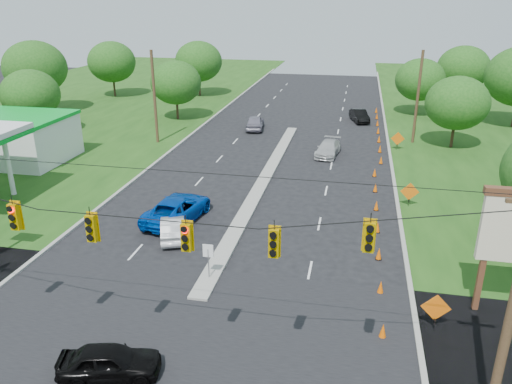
# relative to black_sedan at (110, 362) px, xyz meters

# --- Properties ---
(ground) EXTENTS (160.00, 160.00, 0.00)m
(ground) POSITION_rel_black_sedan_xyz_m (1.71, 1.46, -0.66)
(ground) COLOR black
(ground) RESTS_ON ground
(cross_street) EXTENTS (160.00, 14.00, 0.02)m
(cross_street) POSITION_rel_black_sedan_xyz_m (1.71, 1.46, -0.66)
(cross_street) COLOR black
(cross_street) RESTS_ON ground
(curb_left) EXTENTS (0.25, 110.00, 0.16)m
(curb_left) POSITION_rel_black_sedan_xyz_m (-8.39, 31.46, -0.66)
(curb_left) COLOR gray
(curb_left) RESTS_ON ground
(curb_right) EXTENTS (0.25, 110.00, 0.16)m
(curb_right) POSITION_rel_black_sedan_xyz_m (11.81, 31.46, -0.66)
(curb_right) COLOR gray
(curb_right) RESTS_ON ground
(median) EXTENTS (1.00, 34.00, 0.18)m
(median) POSITION_rel_black_sedan_xyz_m (1.71, 22.46, -0.66)
(median) COLOR gray
(median) RESTS_ON ground
(median_sign) EXTENTS (0.55, 0.06, 2.05)m
(median_sign) POSITION_rel_black_sedan_xyz_m (1.71, 7.46, 0.80)
(median_sign) COLOR gray
(median_sign) RESTS_ON ground
(signal_span) EXTENTS (25.60, 0.32, 9.00)m
(signal_span) POSITION_rel_black_sedan_xyz_m (1.66, 0.46, 4.31)
(signal_span) COLOR #422D1C
(signal_span) RESTS_ON ground
(utility_pole_far_left) EXTENTS (0.28, 0.28, 9.00)m
(utility_pole_far_left) POSITION_rel_black_sedan_xyz_m (-10.79, 31.46, 3.84)
(utility_pole_far_left) COLOR #422D1C
(utility_pole_far_left) RESTS_ON ground
(utility_pole_far_right) EXTENTS (0.28, 0.28, 9.00)m
(utility_pole_far_right) POSITION_rel_black_sedan_xyz_m (14.21, 36.46, 3.84)
(utility_pole_far_right) COLOR #422D1C
(utility_pole_far_right) RESTS_ON ground
(cone_0) EXTENTS (0.32, 0.32, 0.70)m
(cone_0) POSITION_rel_black_sedan_xyz_m (10.32, 4.46, -0.31)
(cone_0) COLOR #F15D04
(cone_0) RESTS_ON ground
(cone_1) EXTENTS (0.32, 0.32, 0.70)m
(cone_1) POSITION_rel_black_sedan_xyz_m (10.32, 7.96, -0.31)
(cone_1) COLOR #F15D04
(cone_1) RESTS_ON ground
(cone_2) EXTENTS (0.32, 0.32, 0.70)m
(cone_2) POSITION_rel_black_sedan_xyz_m (10.32, 11.46, -0.31)
(cone_2) COLOR #F15D04
(cone_2) RESTS_ON ground
(cone_3) EXTENTS (0.32, 0.32, 0.70)m
(cone_3) POSITION_rel_black_sedan_xyz_m (10.32, 14.96, -0.31)
(cone_3) COLOR #F15D04
(cone_3) RESTS_ON ground
(cone_4) EXTENTS (0.32, 0.32, 0.70)m
(cone_4) POSITION_rel_black_sedan_xyz_m (10.32, 18.46, -0.31)
(cone_4) COLOR #F15D04
(cone_4) RESTS_ON ground
(cone_5) EXTENTS (0.32, 0.32, 0.70)m
(cone_5) POSITION_rel_black_sedan_xyz_m (10.32, 21.96, -0.31)
(cone_5) COLOR #F15D04
(cone_5) RESTS_ON ground
(cone_6) EXTENTS (0.32, 0.32, 0.70)m
(cone_6) POSITION_rel_black_sedan_xyz_m (10.32, 25.46, -0.31)
(cone_6) COLOR #F15D04
(cone_6) RESTS_ON ground
(cone_7) EXTENTS (0.32, 0.32, 0.70)m
(cone_7) POSITION_rel_black_sedan_xyz_m (10.92, 28.96, -0.31)
(cone_7) COLOR #F15D04
(cone_7) RESTS_ON ground
(cone_8) EXTENTS (0.32, 0.32, 0.70)m
(cone_8) POSITION_rel_black_sedan_xyz_m (10.92, 32.46, -0.31)
(cone_8) COLOR #F15D04
(cone_8) RESTS_ON ground
(cone_9) EXTENTS (0.32, 0.32, 0.70)m
(cone_9) POSITION_rel_black_sedan_xyz_m (10.92, 35.96, -0.31)
(cone_9) COLOR #F15D04
(cone_9) RESTS_ON ground
(cone_10) EXTENTS (0.32, 0.32, 0.70)m
(cone_10) POSITION_rel_black_sedan_xyz_m (10.92, 39.46, -0.31)
(cone_10) COLOR #F15D04
(cone_10) RESTS_ON ground
(cone_11) EXTENTS (0.32, 0.32, 0.70)m
(cone_11) POSITION_rel_black_sedan_xyz_m (10.92, 42.96, -0.31)
(cone_11) COLOR #F15D04
(cone_11) RESTS_ON ground
(cone_12) EXTENTS (0.32, 0.32, 0.70)m
(cone_12) POSITION_rel_black_sedan_xyz_m (10.92, 46.46, -0.31)
(cone_12) COLOR #F15D04
(cone_12) RESTS_ON ground
(cone_13) EXTENTS (0.32, 0.32, 0.70)m
(cone_13) POSITION_rel_black_sedan_xyz_m (10.92, 49.96, -0.31)
(cone_13) COLOR #F15D04
(cone_13) RESTS_ON ground
(work_sign_0) EXTENTS (1.27, 0.58, 1.37)m
(work_sign_0) POSITION_rel_black_sedan_xyz_m (12.51, 5.46, 0.43)
(work_sign_0) COLOR black
(work_sign_0) RESTS_ON ground
(work_sign_1) EXTENTS (1.27, 0.58, 1.37)m
(work_sign_1) POSITION_rel_black_sedan_xyz_m (12.51, 19.46, 0.43)
(work_sign_1) COLOR black
(work_sign_1) RESTS_ON ground
(work_sign_2) EXTENTS (1.27, 0.58, 1.37)m
(work_sign_2) POSITION_rel_black_sedan_xyz_m (12.51, 33.46, 0.43)
(work_sign_2) COLOR black
(work_sign_2) RESTS_ON ground
(tree_2) EXTENTS (5.88, 5.88, 6.86)m
(tree_2) POSITION_rel_black_sedan_xyz_m (-24.29, 31.46, 3.68)
(tree_2) COLOR black
(tree_2) RESTS_ON ground
(tree_3) EXTENTS (7.56, 7.56, 8.82)m
(tree_3) POSITION_rel_black_sedan_xyz_m (-30.29, 41.46, 4.92)
(tree_3) COLOR black
(tree_3) RESTS_ON ground
(tree_4) EXTENTS (6.72, 6.72, 7.84)m
(tree_4) POSITION_rel_black_sedan_xyz_m (-26.29, 53.46, 4.30)
(tree_4) COLOR black
(tree_4) RESTS_ON ground
(tree_5) EXTENTS (5.88, 5.88, 6.86)m
(tree_5) POSITION_rel_black_sedan_xyz_m (-12.29, 41.46, 3.68)
(tree_5) COLOR black
(tree_5) RESTS_ON ground
(tree_6) EXTENTS (6.72, 6.72, 7.84)m
(tree_6) POSITION_rel_black_sedan_xyz_m (-14.29, 56.46, 4.30)
(tree_6) COLOR black
(tree_6) RESTS_ON ground
(tree_9) EXTENTS (5.88, 5.88, 6.86)m
(tree_9) POSITION_rel_black_sedan_xyz_m (17.71, 35.46, 3.68)
(tree_9) COLOR black
(tree_9) RESTS_ON ground
(tree_11) EXTENTS (6.72, 6.72, 7.84)m
(tree_11) POSITION_rel_black_sedan_xyz_m (21.71, 56.46, 4.30)
(tree_11) COLOR black
(tree_11) RESTS_ON ground
(tree_12) EXTENTS (5.88, 5.88, 6.86)m
(tree_12) POSITION_rel_black_sedan_xyz_m (15.71, 49.46, 3.68)
(tree_12) COLOR black
(tree_12) RESTS_ON ground
(black_sedan) EXTENTS (4.15, 2.51, 1.32)m
(black_sedan) POSITION_rel_black_sedan_xyz_m (0.00, 0.00, 0.00)
(black_sedan) COLOR black
(black_sedan) RESTS_ON ground
(white_sedan) EXTENTS (2.71, 4.23, 1.32)m
(white_sedan) POSITION_rel_black_sedan_xyz_m (-1.85, 11.82, -0.00)
(white_sedan) COLOR #BDBDBD
(white_sedan) RESTS_ON ground
(blue_pickup) EXTENTS (3.47, 6.22, 1.65)m
(blue_pickup) POSITION_rel_black_sedan_xyz_m (-2.41, 14.16, 0.16)
(blue_pickup) COLOR #003CAD
(blue_pickup) RESTS_ON ground
(silver_car_far) EXTENTS (2.39, 4.73, 1.32)m
(silver_car_far) POSITION_rel_black_sedan_xyz_m (6.20, 30.55, -0.00)
(silver_car_far) COLOR #B5B5B5
(silver_car_far) RESTS_ON ground
(silver_car_oncoming) EXTENTS (2.39, 4.77, 1.56)m
(silver_car_oncoming) POSITION_rel_black_sedan_xyz_m (-2.33, 38.67, 0.12)
(silver_car_oncoming) COLOR gray
(silver_car_oncoming) RESTS_ON ground
(dark_car_receding) EXTENTS (2.58, 4.50, 1.40)m
(dark_car_receding) POSITION_rel_black_sedan_xyz_m (8.86, 44.65, 0.04)
(dark_car_receding) COLOR black
(dark_car_receding) RESTS_ON ground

